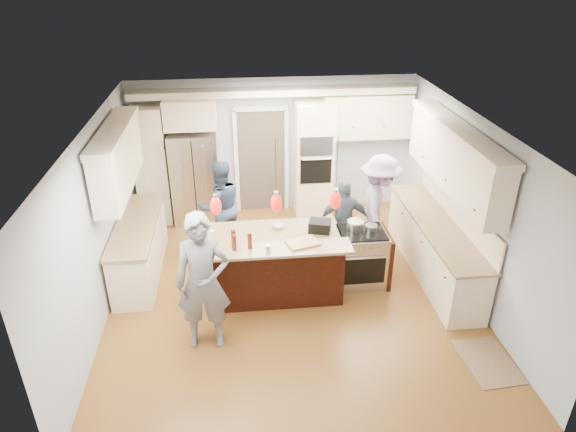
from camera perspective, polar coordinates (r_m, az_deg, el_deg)
The scene contains 23 objects.
ground_plane at distance 8.21m, azimuth 0.26°, elevation -8.27°, with size 6.00×6.00×0.00m, color #8F5F27.
room_shell at distance 7.31m, azimuth 0.29°, elevation 3.41°, with size 5.54×6.04×2.72m.
refrigerator at distance 10.09m, azimuth -10.23°, elevation 4.25°, with size 0.90×0.70×1.80m, color #B7B7BC.
oven_column at distance 10.10m, azimuth 2.84°, elevation 6.23°, with size 0.72×0.69×2.30m.
back_upper_cabinets at distance 9.90m, azimuth -5.87°, elevation 8.87°, with size 5.30×0.61×2.54m.
right_counter_run at distance 8.50m, azimuth 16.66°, elevation 0.09°, with size 0.64×3.10×2.51m.
left_cabinets at distance 8.49m, azimuth -16.98°, elevation 0.01°, with size 0.64×2.30×2.51m.
kitchen_island at distance 7.98m, azimuth -1.54°, elevation -5.24°, with size 2.10×1.46×1.12m.
island_range at distance 8.27m, azimuth 8.20°, elevation -4.52°, with size 0.82×0.71×0.92m.
pendant_lights at distance 6.83m, azimuth -1.31°, elevation 1.48°, with size 1.75×0.15×1.03m.
person_bar_end at distance 6.76m, azimuth -9.42°, elevation -7.30°, with size 0.71×0.47×1.96m, color slate.
person_far_left at distance 8.99m, azimuth -7.50°, elevation 1.06°, with size 0.81×0.63×1.67m, color #2E415A.
person_far_right at distance 8.68m, azimuth 6.22°, elevation -0.56°, with size 0.87×0.36×1.48m, color slate.
person_range_side at distance 8.79m, azimuth 10.02°, elevation 0.91°, with size 1.20×0.69×1.86m, color #9481AE.
floor_rug at distance 7.45m, azimuth 21.35°, elevation -14.82°, with size 0.62×0.91×0.01m, color #8E704D.
water_bottle at distance 7.10m, azimuth -8.35°, elevation -2.67°, with size 0.07×0.07×0.29m, color silver.
beer_bottle_a at distance 7.13m, azimuth -6.08°, elevation -2.51°, with size 0.07×0.07×0.26m, color #4A1D0D.
beer_bottle_b at distance 7.05m, azimuth -5.99°, elevation -2.97°, with size 0.06×0.06×0.24m, color #4A1D0D.
beer_bottle_c at distance 7.07m, azimuth -4.27°, elevation -2.74°, with size 0.06×0.06×0.25m, color #4A1D0D.
drink_can at distance 7.00m, azimuth -2.24°, elevation -3.69°, with size 0.06×0.06×0.12m, color #B7B7BC.
cutting_board at distance 7.22m, azimuth 1.62°, elevation -3.00°, with size 0.43×0.30×0.03m, color tan.
pot_large at distance 8.03m, azimuth 7.49°, elevation -1.04°, with size 0.26×0.26×0.15m, color #B7B7BC.
pot_small at distance 8.05m, azimuth 9.22°, elevation -1.31°, with size 0.20×0.20×0.10m, color #B7B7BC.
Camera 1 is at (-0.75, -6.64, 4.78)m, focal length 32.00 mm.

